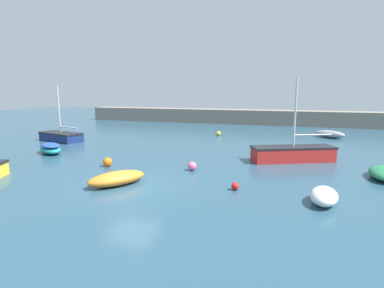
{
  "coord_description": "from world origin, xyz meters",
  "views": [
    {
      "loc": [
        7.24,
        -12.6,
        4.63
      ],
      "look_at": [
        -0.02,
        9.7,
        0.48
      ],
      "focal_mm": 28.0,
      "sensor_mm": 36.0,
      "label": 1
    }
  ],
  "objects_px": {
    "mooring_buoy_red": "(235,186)",
    "mooring_buoy_orange": "(108,162)",
    "sailboat_tall_mast": "(293,153)",
    "dinghy_near_pier": "(324,196)",
    "mooring_buoy_pink": "(192,166)",
    "mooring_buoy_yellow": "(219,133)",
    "open_tender_yellow": "(383,173)",
    "rowboat_white_midwater": "(330,134)",
    "rowboat_with_red_cover": "(51,148)",
    "sailboat_twin_hulled": "(61,136)",
    "rowboat_blue_near": "(117,178)"
  },
  "relations": [
    {
      "from": "rowboat_with_red_cover",
      "to": "mooring_buoy_pink",
      "type": "height_order",
      "value": "rowboat_with_red_cover"
    },
    {
      "from": "sailboat_tall_mast",
      "to": "mooring_buoy_red",
      "type": "bearing_deg",
      "value": 45.16
    },
    {
      "from": "rowboat_white_midwater",
      "to": "rowboat_blue_near",
      "type": "distance_m",
      "value": 23.34
    },
    {
      "from": "dinghy_near_pier",
      "to": "mooring_buoy_red",
      "type": "xyz_separation_m",
      "value": [
        -3.82,
        0.59,
        -0.15
      ]
    },
    {
      "from": "sailboat_tall_mast",
      "to": "rowboat_with_red_cover",
      "type": "bearing_deg",
      "value": -14.92
    },
    {
      "from": "sailboat_tall_mast",
      "to": "rowboat_white_midwater",
      "type": "bearing_deg",
      "value": -131.48
    },
    {
      "from": "mooring_buoy_red",
      "to": "mooring_buoy_orange",
      "type": "bearing_deg",
      "value": 166.41
    },
    {
      "from": "mooring_buoy_orange",
      "to": "mooring_buoy_yellow",
      "type": "distance_m",
      "value": 15.31
    },
    {
      "from": "rowboat_white_midwater",
      "to": "mooring_buoy_pink",
      "type": "bearing_deg",
      "value": 91.31
    },
    {
      "from": "rowboat_with_red_cover",
      "to": "mooring_buoy_pink",
      "type": "relative_size",
      "value": 5.75
    },
    {
      "from": "rowboat_blue_near",
      "to": "mooring_buoy_yellow",
      "type": "distance_m",
      "value": 17.96
    },
    {
      "from": "rowboat_white_midwater",
      "to": "mooring_buoy_orange",
      "type": "bearing_deg",
      "value": 80.4
    },
    {
      "from": "mooring_buoy_pink",
      "to": "mooring_buoy_orange",
      "type": "xyz_separation_m",
      "value": [
        -5.3,
        -0.73,
        0.02
      ]
    },
    {
      "from": "sailboat_twin_hulled",
      "to": "mooring_buoy_orange",
      "type": "bearing_deg",
      "value": 158.51
    },
    {
      "from": "sailboat_tall_mast",
      "to": "mooring_buoy_orange",
      "type": "relative_size",
      "value": 9.92
    },
    {
      "from": "open_tender_yellow",
      "to": "mooring_buoy_red",
      "type": "distance_m",
      "value": 8.42
    },
    {
      "from": "rowboat_with_red_cover",
      "to": "rowboat_blue_near",
      "type": "distance_m",
      "value": 10.37
    },
    {
      "from": "mooring_buoy_pink",
      "to": "mooring_buoy_yellow",
      "type": "xyz_separation_m",
      "value": [
        -1.67,
        14.14,
        -0.03
      ]
    },
    {
      "from": "sailboat_tall_mast",
      "to": "open_tender_yellow",
      "type": "xyz_separation_m",
      "value": [
        4.59,
        -2.79,
        -0.23
      ]
    },
    {
      "from": "sailboat_twin_hulled",
      "to": "mooring_buoy_red",
      "type": "height_order",
      "value": "sailboat_twin_hulled"
    },
    {
      "from": "mooring_buoy_pink",
      "to": "mooring_buoy_orange",
      "type": "bearing_deg",
      "value": -172.11
    },
    {
      "from": "rowboat_with_red_cover",
      "to": "mooring_buoy_orange",
      "type": "height_order",
      "value": "rowboat_with_red_cover"
    },
    {
      "from": "mooring_buoy_orange",
      "to": "sailboat_tall_mast",
      "type": "bearing_deg",
      "value": 24.96
    },
    {
      "from": "mooring_buoy_pink",
      "to": "sailboat_twin_hulled",
      "type": "bearing_deg",
      "value": 157.42
    },
    {
      "from": "sailboat_tall_mast",
      "to": "open_tender_yellow",
      "type": "bearing_deg",
      "value": 124.19
    },
    {
      "from": "open_tender_yellow",
      "to": "mooring_buoy_orange",
      "type": "xyz_separation_m",
      "value": [
        -15.56,
        -2.32,
        -0.02
      ]
    },
    {
      "from": "dinghy_near_pier",
      "to": "sailboat_twin_hulled",
      "type": "xyz_separation_m",
      "value": [
        -21.81,
        9.56,
        0.12
      ]
    },
    {
      "from": "rowboat_with_red_cover",
      "to": "mooring_buoy_yellow",
      "type": "xyz_separation_m",
      "value": [
        10.02,
        12.72,
        -0.13
      ]
    },
    {
      "from": "open_tender_yellow",
      "to": "mooring_buoy_yellow",
      "type": "height_order",
      "value": "open_tender_yellow"
    },
    {
      "from": "mooring_buoy_pink",
      "to": "mooring_buoy_orange",
      "type": "height_order",
      "value": "mooring_buoy_orange"
    },
    {
      "from": "rowboat_blue_near",
      "to": "mooring_buoy_yellow",
      "type": "relative_size",
      "value": 6.65
    },
    {
      "from": "rowboat_white_midwater",
      "to": "mooring_buoy_pink",
      "type": "relative_size",
      "value": 5.86
    },
    {
      "from": "mooring_buoy_orange",
      "to": "rowboat_with_red_cover",
      "type": "bearing_deg",
      "value": 161.45
    },
    {
      "from": "open_tender_yellow",
      "to": "sailboat_twin_hulled",
      "type": "xyz_separation_m",
      "value": [
        -25.21,
        4.63,
        0.15
      ]
    },
    {
      "from": "sailboat_tall_mast",
      "to": "mooring_buoy_pink",
      "type": "relative_size",
      "value": 10.61
    },
    {
      "from": "sailboat_tall_mast",
      "to": "mooring_buoy_pink",
      "type": "xyz_separation_m",
      "value": [
        -5.67,
        -4.37,
        -0.27
      ]
    },
    {
      "from": "rowboat_with_red_cover",
      "to": "dinghy_near_pier",
      "type": "height_order",
      "value": "rowboat_with_red_cover"
    },
    {
      "from": "open_tender_yellow",
      "to": "dinghy_near_pier",
      "type": "distance_m",
      "value": 5.99
    },
    {
      "from": "open_tender_yellow",
      "to": "dinghy_near_pier",
      "type": "height_order",
      "value": "dinghy_near_pier"
    },
    {
      "from": "open_tender_yellow",
      "to": "mooring_buoy_pink",
      "type": "xyz_separation_m",
      "value": [
        -10.26,
        -1.58,
        -0.04
      ]
    },
    {
      "from": "mooring_buoy_pink",
      "to": "mooring_buoy_yellow",
      "type": "height_order",
      "value": "mooring_buoy_pink"
    },
    {
      "from": "rowboat_white_midwater",
      "to": "rowboat_with_red_cover",
      "type": "bearing_deg",
      "value": 66.31
    },
    {
      "from": "rowboat_white_midwater",
      "to": "mooring_buoy_orange",
      "type": "distance_m",
      "value": 22.36
    },
    {
      "from": "sailboat_tall_mast",
      "to": "dinghy_near_pier",
      "type": "bearing_deg",
      "value": 74.19
    },
    {
      "from": "mooring_buoy_orange",
      "to": "open_tender_yellow",
      "type": "bearing_deg",
      "value": 8.48
    },
    {
      "from": "open_tender_yellow",
      "to": "dinghy_near_pier",
      "type": "xyz_separation_m",
      "value": [
        -3.4,
        -4.93,
        0.03
      ]
    },
    {
      "from": "dinghy_near_pier",
      "to": "sailboat_twin_hulled",
      "type": "relative_size",
      "value": 0.41
    },
    {
      "from": "dinghy_near_pier",
      "to": "mooring_buoy_yellow",
      "type": "bearing_deg",
      "value": -147.33
    },
    {
      "from": "rowboat_white_midwater",
      "to": "mooring_buoy_yellow",
      "type": "height_order",
      "value": "rowboat_white_midwater"
    },
    {
      "from": "rowboat_with_red_cover",
      "to": "mooring_buoy_orange",
      "type": "bearing_deg",
      "value": 15.45
    }
  ]
}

